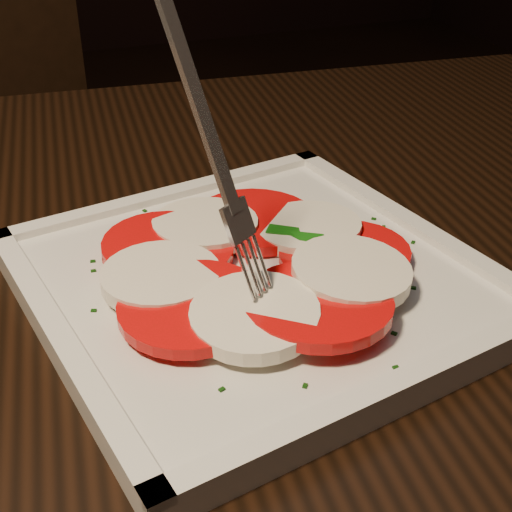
# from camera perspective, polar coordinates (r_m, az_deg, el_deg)

# --- Properties ---
(table) EXTENTS (1.27, 0.91, 0.75)m
(table) POSITION_cam_1_polar(r_m,az_deg,el_deg) (0.60, -11.75, -8.40)
(table) COLOR black
(table) RESTS_ON ground
(plate) EXTENTS (0.34, 0.34, 0.01)m
(plate) POSITION_cam_1_polar(r_m,az_deg,el_deg) (0.49, 0.00, -2.24)
(plate) COLOR silver
(plate) RESTS_ON table
(caprese_salad) EXTENTS (0.24, 0.24, 0.03)m
(caprese_salad) POSITION_cam_1_polar(r_m,az_deg,el_deg) (0.48, 0.01, -0.52)
(caprese_salad) COLOR red
(caprese_salad) RESTS_ON plate
(fork) EXTENTS (0.07, 0.08, 0.18)m
(fork) POSITION_cam_1_polar(r_m,az_deg,el_deg) (0.41, -4.66, 9.42)
(fork) COLOR white
(fork) RESTS_ON caprese_salad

